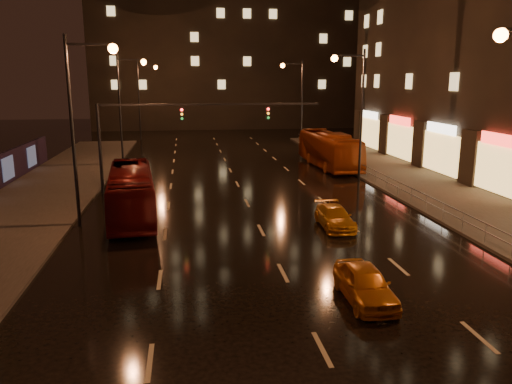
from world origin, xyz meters
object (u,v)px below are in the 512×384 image
taxi_near (365,284)px  taxi_far (335,217)px  bus_curb (329,150)px  bus_red (131,192)px

taxi_near → taxi_far: 9.14m
taxi_far → bus_curb: bearing=76.3°
bus_curb → taxi_near: (-6.61, -27.43, -0.93)m
taxi_near → taxi_far: size_ratio=0.98×
taxi_far → taxi_near: bearing=-98.7°
bus_red → taxi_far: bus_red is taller
taxi_near → taxi_far: bearing=80.5°
bus_red → bus_curb: bearing=36.8°
taxi_near → bus_curb: bearing=77.1°
bus_red → taxi_near: (9.39, -12.80, -0.78)m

